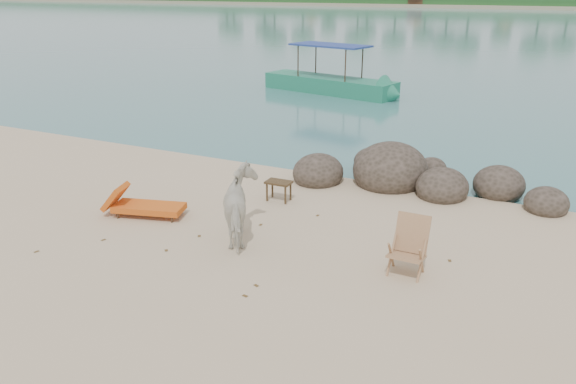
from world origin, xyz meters
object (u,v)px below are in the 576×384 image
object	(u,v)px
lounge_chair	(149,205)
boat_near	(330,53)
deck_chair	(407,249)
cow	(243,207)
side_table	(279,192)
boulders	(407,176)

from	to	relation	value
lounge_chair	boat_near	xyz separation A→B (m)	(-2.32, 16.14, 1.53)
deck_chair	lounge_chair	bearing A→B (deg)	178.77
cow	deck_chair	world-z (taller)	cow
cow	lounge_chair	xyz separation A→B (m)	(-2.46, 0.12, -0.42)
side_table	lounge_chair	xyz separation A→B (m)	(-2.13, -2.07, 0.05)
boulders	cow	size ratio (longest dim) A/B	3.93
cow	side_table	distance (m)	2.26
boulders	boat_near	bearing A→B (deg)	120.48
boulders	lounge_chair	size ratio (longest dim) A/B	3.42
boulders	side_table	xyz separation A→B (m)	(-2.41, -2.40, -0.02)
cow	boat_near	distance (m)	16.98
cow	deck_chair	xyz separation A→B (m)	(3.29, -0.01, -0.20)
cow	side_table	size ratio (longest dim) A/B	2.82
boulders	boat_near	size ratio (longest dim) A/B	0.87
side_table	deck_chair	bearing A→B (deg)	-32.51
side_table	boat_near	size ratio (longest dim) A/B	0.08
deck_chair	boat_near	bearing A→B (deg)	116.44
cow	lounge_chair	bearing A→B (deg)	-36.81
boulders	deck_chair	bearing A→B (deg)	-75.40
boulders	lounge_chair	world-z (taller)	boulders
boulders	deck_chair	xyz separation A→B (m)	(1.20, -4.60, 0.24)
deck_chair	side_table	bearing A→B (deg)	148.68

